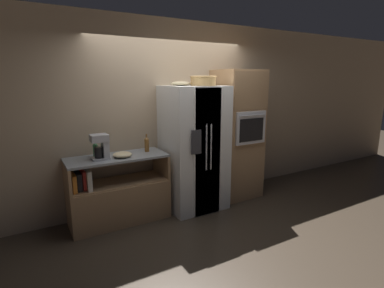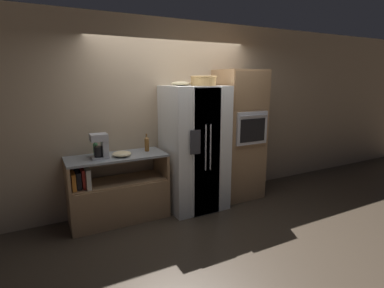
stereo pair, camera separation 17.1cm
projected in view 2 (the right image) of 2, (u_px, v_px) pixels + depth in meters
name	position (u px, v px, depth m)	size (l,w,h in m)	color
ground_plane	(185.00, 208.00, 4.56)	(20.00, 20.00, 0.00)	#382D23
wall_back	(172.00, 114.00, 4.64)	(12.00, 0.06, 2.80)	tan
counter_left	(118.00, 196.00, 4.15)	(1.32, 0.55, 0.92)	#A87F56
refrigerator	(195.00, 148.00, 4.47)	(0.86, 0.78, 1.84)	white
wall_oven	(239.00, 135.00, 4.88)	(0.69, 0.70, 2.08)	#A87F56
wicker_basket	(204.00, 80.00, 4.26)	(0.38, 0.38, 0.14)	tan
fruit_bowl	(182.00, 83.00, 4.28)	(0.29, 0.29, 0.06)	beige
bottle_tall	(147.00, 144.00, 4.27)	(0.06, 0.06, 0.25)	brown
bottle_short	(96.00, 148.00, 4.01)	(0.06, 0.06, 0.23)	#33723F
mixing_bowl	(122.00, 154.00, 3.99)	(0.25, 0.25, 0.07)	beige
coffee_maker	(101.00, 145.00, 3.86)	(0.21, 0.18, 0.33)	#B2B2B7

